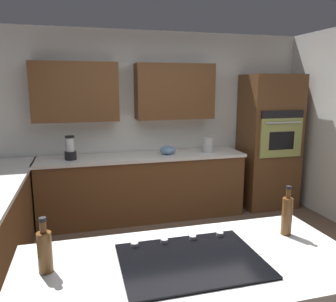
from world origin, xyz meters
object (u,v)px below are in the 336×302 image
object	(u,v)px
blender	(70,150)
kettle	(208,145)
wall_oven	(269,142)
mixing_bowl	(168,150)
oil_bottle	(45,250)
second_bottle	(287,215)
cooktop	(191,260)

from	to	relation	value
blender	kettle	xyz separation A→B (m)	(-1.90, 0.00, -0.02)
wall_oven	mixing_bowl	size ratio (longest dim) A/B	9.12
oil_bottle	second_bottle	size ratio (longest dim) A/B	0.91
wall_oven	blender	size ratio (longest dim) A/B	6.47
oil_bottle	second_bottle	distance (m)	1.45
wall_oven	oil_bottle	world-z (taller)	wall_oven
cooktop	kettle	size ratio (longest dim) A/B	3.51
cooktop	kettle	world-z (taller)	kettle
oil_bottle	blender	bearing A→B (deg)	-91.59
wall_oven	blender	bearing A→B (deg)	0.57
blender	wall_oven	bearing A→B (deg)	-179.43
wall_oven	oil_bottle	distance (m)	4.05
kettle	oil_bottle	world-z (taller)	oil_bottle
wall_oven	mixing_bowl	world-z (taller)	wall_oven
wall_oven	cooktop	world-z (taller)	wall_oven
blender	oil_bottle	xyz separation A→B (m)	(0.08, 2.72, -0.02)
wall_oven	kettle	size ratio (longest dim) A/B	9.24
kettle	second_bottle	size ratio (longest dim) A/B	0.67
wall_oven	oil_bottle	size ratio (longest dim) A/B	6.83
cooktop	oil_bottle	xyz separation A→B (m)	(0.75, -0.09, 0.11)
cooktop	kettle	bearing A→B (deg)	-113.54
mixing_bowl	second_bottle	xyz separation A→B (m)	(-0.07, 2.66, 0.07)
mixing_bowl	kettle	xyz separation A→B (m)	(-0.60, 0.00, 0.05)
mixing_bowl	second_bottle	world-z (taller)	second_bottle
blender	cooktop	bearing A→B (deg)	103.43
blender	mixing_bowl	bearing A→B (deg)	180.00
mixing_bowl	oil_bottle	xyz separation A→B (m)	(1.38, 2.72, 0.06)
blender	kettle	distance (m)	1.90
second_bottle	wall_oven	bearing A→B (deg)	-119.64
second_bottle	mixing_bowl	bearing A→B (deg)	-88.47
blender	second_bottle	distance (m)	2.99
cooktop	blender	xyz separation A→B (m)	(0.67, -2.82, 0.13)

